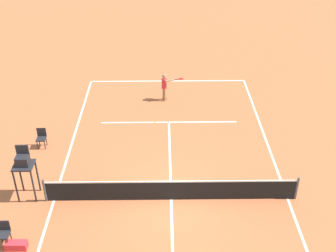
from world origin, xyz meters
name	(u,v)px	position (x,y,z in m)	size (l,w,h in m)	color
ground_plane	(171,199)	(0.00, 0.00, 0.00)	(60.00, 60.00, 0.00)	#B76038
court_lines	(171,199)	(0.00, 0.00, 0.00)	(9.68, 22.32, 0.01)	white
tennis_net	(171,190)	(0.00, 0.00, 0.50)	(10.28, 0.10, 1.07)	#4C4C51
player_serving	(165,85)	(0.18, -8.60, 0.97)	(1.29, 0.52, 1.63)	#9E704C
tennis_ball	(155,122)	(0.73, -6.06, 0.03)	(0.07, 0.07, 0.07)	#CCE033
umpire_chair	(24,164)	(5.84, -0.32, 1.61)	(0.80, 0.80, 2.41)	#232328
courtside_chair_near	(3,232)	(6.04, 2.28, 0.53)	(0.44, 0.46, 0.95)	#262626
courtside_chair_mid	(41,137)	(6.15, -3.95, 0.53)	(0.44, 0.46, 0.95)	#262626
equipment_bag	(16,245)	(5.58, 2.55, 0.15)	(0.76, 0.32, 0.30)	red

